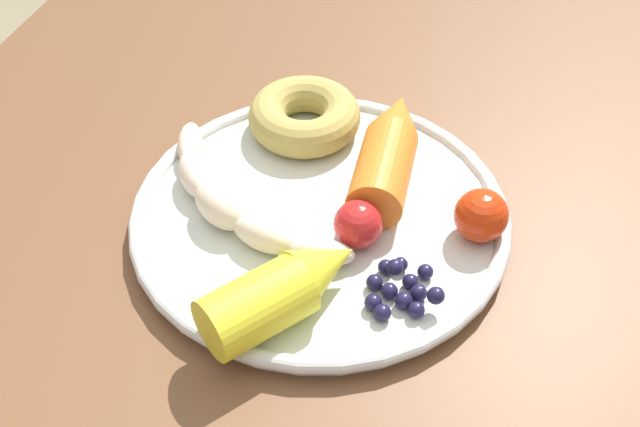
{
  "coord_description": "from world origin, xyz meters",
  "views": [
    {
      "loc": [
        -0.38,
        -0.1,
        1.17
      ],
      "look_at": [
        0.02,
        0.02,
        0.75
      ],
      "focal_mm": 45.02,
      "sensor_mm": 36.0,
      "label": 1
    }
  ],
  "objects_px": {
    "dining_table": "(341,336)",
    "blueberry_pile": "(401,289)",
    "carrot_orange": "(389,149)",
    "plate": "(320,216)",
    "banana": "(232,202)",
    "donut": "(304,116)",
    "tomato_near": "(481,215)",
    "carrot_yellow": "(287,290)",
    "tomato_mid": "(357,226)"
  },
  "relations": [
    {
      "from": "carrot_orange",
      "to": "donut",
      "type": "distance_m",
      "value": 0.08
    },
    {
      "from": "dining_table",
      "to": "carrot_orange",
      "type": "bearing_deg",
      "value": -8.64
    },
    {
      "from": "blueberry_pile",
      "to": "tomato_mid",
      "type": "distance_m",
      "value": 0.06
    },
    {
      "from": "dining_table",
      "to": "blueberry_pile",
      "type": "bearing_deg",
      "value": -128.21
    },
    {
      "from": "donut",
      "to": "tomato_near",
      "type": "distance_m",
      "value": 0.17
    },
    {
      "from": "plate",
      "to": "tomato_near",
      "type": "bearing_deg",
      "value": -83.66
    },
    {
      "from": "carrot_orange",
      "to": "donut",
      "type": "xyz_separation_m",
      "value": [
        0.03,
        0.08,
        -0.01
      ]
    },
    {
      "from": "dining_table",
      "to": "donut",
      "type": "relative_size",
      "value": 10.17
    },
    {
      "from": "dining_table",
      "to": "tomato_near",
      "type": "distance_m",
      "value": 0.17
    },
    {
      "from": "plate",
      "to": "tomato_near",
      "type": "distance_m",
      "value": 0.12
    },
    {
      "from": "dining_table",
      "to": "banana",
      "type": "xyz_separation_m",
      "value": [
        0.0,
        0.08,
        0.13
      ]
    },
    {
      "from": "blueberry_pile",
      "to": "tomato_near",
      "type": "bearing_deg",
      "value": -29.34
    },
    {
      "from": "plate",
      "to": "tomato_mid",
      "type": "xyz_separation_m",
      "value": [
        -0.02,
        -0.03,
        0.02
      ]
    },
    {
      "from": "tomato_near",
      "to": "tomato_mid",
      "type": "relative_size",
      "value": 1.11
    },
    {
      "from": "banana",
      "to": "donut",
      "type": "xyz_separation_m",
      "value": [
        0.11,
        -0.02,
        0.0
      ]
    },
    {
      "from": "tomato_mid",
      "to": "donut",
      "type": "bearing_deg",
      "value": 34.0
    },
    {
      "from": "blueberry_pile",
      "to": "dining_table",
      "type": "bearing_deg",
      "value": 51.79
    },
    {
      "from": "plate",
      "to": "banana",
      "type": "relative_size",
      "value": 1.6
    },
    {
      "from": "carrot_orange",
      "to": "banana",
      "type": "bearing_deg",
      "value": 130.15
    },
    {
      "from": "dining_table",
      "to": "plate",
      "type": "relative_size",
      "value": 3.32
    },
    {
      "from": "plate",
      "to": "banana",
      "type": "height_order",
      "value": "banana"
    },
    {
      "from": "dining_table",
      "to": "plate",
      "type": "xyz_separation_m",
      "value": [
        0.02,
        0.02,
        0.11
      ]
    },
    {
      "from": "donut",
      "to": "carrot_yellow",
      "type": "bearing_deg",
      "value": -165.53
    },
    {
      "from": "dining_table",
      "to": "carrot_orange",
      "type": "relative_size",
      "value": 6.74
    },
    {
      "from": "carrot_yellow",
      "to": "donut",
      "type": "relative_size",
      "value": 1.3
    },
    {
      "from": "banana",
      "to": "carrot_orange",
      "type": "xyz_separation_m",
      "value": [
        0.08,
        -0.1,
        0.01
      ]
    },
    {
      "from": "plate",
      "to": "tomato_near",
      "type": "xyz_separation_m",
      "value": [
        0.01,
        -0.12,
        0.02
      ]
    },
    {
      "from": "plate",
      "to": "blueberry_pile",
      "type": "distance_m",
      "value": 0.1
    },
    {
      "from": "carrot_orange",
      "to": "carrot_yellow",
      "type": "relative_size",
      "value": 1.16
    },
    {
      "from": "banana",
      "to": "carrot_yellow",
      "type": "relative_size",
      "value": 1.48
    },
    {
      "from": "carrot_orange",
      "to": "donut",
      "type": "height_order",
      "value": "carrot_orange"
    },
    {
      "from": "banana",
      "to": "plate",
      "type": "bearing_deg",
      "value": -72.65
    },
    {
      "from": "plate",
      "to": "dining_table",
      "type": "bearing_deg",
      "value": -129.28
    },
    {
      "from": "carrot_yellow",
      "to": "blueberry_pile",
      "type": "bearing_deg",
      "value": -63.35
    },
    {
      "from": "tomato_mid",
      "to": "tomato_near",
      "type": "bearing_deg",
      "value": -67.32
    },
    {
      "from": "banana",
      "to": "carrot_yellow",
      "type": "height_order",
      "value": "carrot_yellow"
    },
    {
      "from": "banana",
      "to": "donut",
      "type": "distance_m",
      "value": 0.11
    },
    {
      "from": "carrot_yellow",
      "to": "banana",
      "type": "bearing_deg",
      "value": 42.32
    },
    {
      "from": "donut",
      "to": "blueberry_pile",
      "type": "distance_m",
      "value": 0.19
    },
    {
      "from": "dining_table",
      "to": "blueberry_pile",
      "type": "relative_size",
      "value": 16.66
    },
    {
      "from": "carrot_orange",
      "to": "carrot_yellow",
      "type": "xyz_separation_m",
      "value": [
        -0.16,
        0.03,
        0.0
      ]
    },
    {
      "from": "tomato_mid",
      "to": "carrot_yellow",
      "type": "bearing_deg",
      "value": 159.25
    },
    {
      "from": "carrot_yellow",
      "to": "blueberry_pile",
      "type": "height_order",
      "value": "carrot_yellow"
    },
    {
      "from": "plate",
      "to": "carrot_orange",
      "type": "relative_size",
      "value": 2.03
    },
    {
      "from": "blueberry_pile",
      "to": "banana",
      "type": "bearing_deg",
      "value": 73.48
    },
    {
      "from": "plate",
      "to": "donut",
      "type": "relative_size",
      "value": 3.07
    },
    {
      "from": "banana",
      "to": "tomato_mid",
      "type": "relative_size",
      "value": 5.01
    },
    {
      "from": "dining_table",
      "to": "donut",
      "type": "distance_m",
      "value": 0.18
    },
    {
      "from": "banana",
      "to": "tomato_near",
      "type": "height_order",
      "value": "tomato_near"
    },
    {
      "from": "donut",
      "to": "blueberry_pile",
      "type": "bearing_deg",
      "value": -142.27
    }
  ]
}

